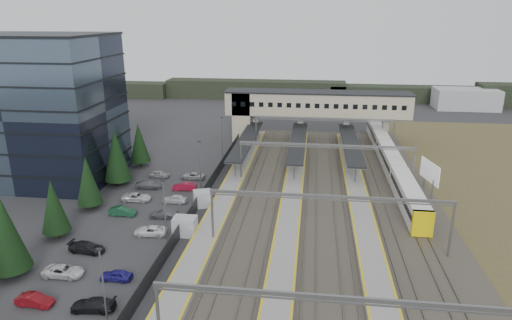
# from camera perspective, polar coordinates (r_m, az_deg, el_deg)

# --- Properties ---
(ground) EXTENTS (220.00, 220.00, 0.00)m
(ground) POSITION_cam_1_polar(r_m,az_deg,el_deg) (64.58, -2.09, -7.14)
(ground) COLOR #2B2B2D
(ground) RESTS_ON ground
(office_building) EXTENTS (24.30, 18.30, 24.30)m
(office_building) POSITION_cam_1_polar(r_m,az_deg,el_deg) (84.77, -25.66, 5.82)
(office_building) COLOR #3E4E60
(office_building) RESTS_ON ground
(conifer_row) EXTENTS (4.42, 49.82, 9.50)m
(conifer_row) POSITION_cam_1_polar(r_m,az_deg,el_deg) (66.43, -21.81, -3.23)
(conifer_row) COLOR black
(conifer_row) RESTS_ON ground
(car_park) EXTENTS (10.57, 44.66, 1.29)m
(car_park) POSITION_cam_1_polar(r_m,az_deg,el_deg) (61.94, -15.72, -8.35)
(car_park) COLOR silver
(car_park) RESTS_ON ground
(lampposts) EXTENTS (0.50, 53.25, 8.07)m
(lampposts) POSITION_cam_1_polar(r_m,az_deg,el_deg) (65.73, -8.86, -2.80)
(lampposts) COLOR slate
(lampposts) RESTS_ON ground
(fence) EXTENTS (0.08, 90.00, 2.00)m
(fence) POSITION_cam_1_polar(r_m,az_deg,el_deg) (69.92, -6.71, -4.36)
(fence) COLOR #26282B
(fence) RESTS_ON ground
(relay_cabin_near) EXTENTS (2.94, 2.16, 2.43)m
(relay_cabin_near) POSITION_cam_1_polar(r_m,az_deg,el_deg) (59.88, -8.87, -8.17)
(relay_cabin_near) COLOR #A7AAAC
(relay_cabin_near) RESTS_ON ground
(relay_cabin_far) EXTENTS (3.19, 2.94, 2.37)m
(relay_cabin_far) POSITION_cam_1_polar(r_m,az_deg,el_deg) (68.10, -6.69, -4.82)
(relay_cabin_far) COLOR #A7AAAC
(relay_cabin_far) RESTS_ON ground
(rail_corridor) EXTENTS (34.00, 90.00, 0.92)m
(rail_corridor) POSITION_cam_1_polar(r_m,az_deg,el_deg) (68.29, 6.39, -5.55)
(rail_corridor) COLOR #3D3630
(rail_corridor) RESTS_ON ground
(canopies) EXTENTS (23.10, 30.00, 3.28)m
(canopies) POSITION_cam_1_polar(r_m,az_deg,el_deg) (87.95, 5.25, 2.34)
(canopies) COLOR black
(canopies) RESTS_ON ground
(footbridge) EXTENTS (40.40, 6.40, 11.20)m
(footbridge) POSITION_cam_1_polar(r_m,az_deg,el_deg) (101.64, 6.05, 6.73)
(footbridge) COLOR tan
(footbridge) RESTS_ON ground
(gantries) EXTENTS (28.40, 62.28, 7.17)m
(gantries) POSITION_cam_1_polar(r_m,az_deg,el_deg) (64.40, 8.89, -1.67)
(gantries) COLOR slate
(gantries) RESTS_ON ground
(train) EXTENTS (2.66, 55.48, 3.34)m
(train) POSITION_cam_1_polar(r_m,az_deg,el_deg) (86.80, 16.41, 0.07)
(train) COLOR silver
(train) RESTS_ON ground
(billboard) EXTENTS (1.47, 6.18, 5.40)m
(billboard) POSITION_cam_1_polar(r_m,az_deg,el_deg) (76.03, 20.88, -1.48)
(billboard) COLOR slate
(billboard) RESTS_ON ground
(treeline_far) EXTENTS (170.00, 19.00, 7.00)m
(treeline_far) POSITION_cam_1_polar(r_m,az_deg,el_deg) (152.65, 12.61, 8.18)
(treeline_far) COLOR black
(treeline_far) RESTS_ON ground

